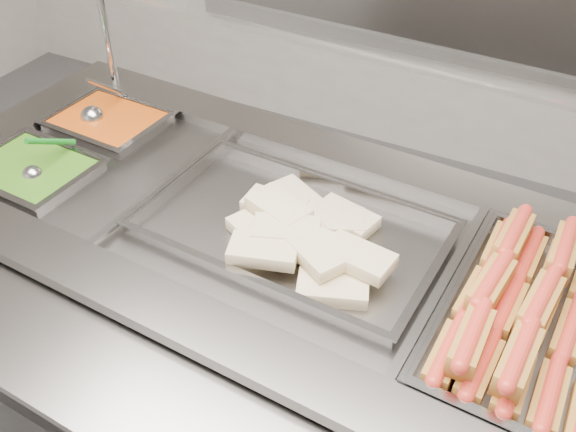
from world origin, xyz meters
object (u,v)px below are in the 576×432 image
at_px(steam_counter, 273,341).
at_px(pan_hotdogs, 533,331).
at_px(pan_wraps, 292,234).
at_px(sneeze_guard, 318,37).
at_px(ladle, 94,116).
at_px(serving_spoon, 37,169).

height_order(steam_counter, pan_hotdogs, pan_hotdogs).
bearing_deg(steam_counter, pan_wraps, -2.76).
bearing_deg(sneeze_guard, pan_wraps, -77.41).
bearing_deg(pan_hotdogs, pan_wraps, 177.24).
bearing_deg(steam_counter, sneeze_guard, 87.25).
bearing_deg(pan_hotdogs, sneeze_guard, 157.96).
distance_m(pan_hotdogs, pan_wraps, 0.62).
distance_m(pan_wraps, ladle, 0.84).
relative_size(steam_counter, serving_spoon, 10.55).
height_order(ladle, serving_spoon, ladle).
distance_m(pan_hotdogs, ladle, 1.45).
height_order(sneeze_guard, pan_hotdogs, sneeze_guard).
bearing_deg(steam_counter, serving_spoon, -169.06).
bearing_deg(pan_wraps, steam_counter, 177.24).
distance_m(sneeze_guard, pan_wraps, 0.50).
distance_m(steam_counter, sneeze_guard, 0.93).
distance_m(steam_counter, pan_wraps, 0.47).
relative_size(steam_counter, pan_wraps, 2.75).
bearing_deg(pan_wraps, serving_spoon, -170.24).
xyz_separation_m(pan_wraps, serving_spoon, (-0.75, -0.13, 0.04)).
height_order(pan_hotdogs, pan_wraps, same).
bearing_deg(sneeze_guard, pan_hotdogs, -22.04).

